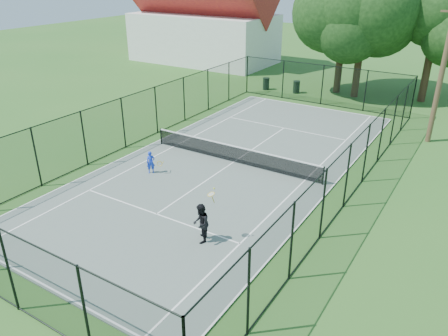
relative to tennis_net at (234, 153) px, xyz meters
The scene contains 13 objects.
ground 0.58m from the tennis_net, ahead, with size 120.00×120.00×0.00m, color #2A5F20.
tennis_court 0.55m from the tennis_net, ahead, with size 11.00×24.00×0.06m, color slate.
tennis_net is the anchor object (origin of this frame).
fence 0.92m from the tennis_net, ahead, with size 13.10×26.10×3.00m.
tree_near_left 17.93m from the tennis_net, 90.52° to the left, with size 7.51×7.51×9.80m.
tree_near_mid 17.20m from the tennis_net, 84.71° to the left, with size 6.34×6.34×8.29m.
tree_near_right 19.70m from the tennis_net, 70.42° to the left, with size 6.26×6.26×8.64m.
building 28.14m from the tennis_net, 127.69° to the left, with size 15.30×8.15×11.87m.
trash_bin_left 15.68m from the tennis_net, 110.74° to the left, with size 0.58×0.58×1.01m.
trash_bin_right 15.27m from the tennis_net, 100.94° to the left, with size 0.58×0.58×1.02m.
utility_pole 12.76m from the tennis_net, 47.26° to the left, with size 1.40×0.30×8.18m.
player_blue 4.43m from the tennis_net, 130.67° to the right, with size 0.83×0.49×1.15m.
player_black 7.55m from the tennis_net, 68.64° to the right, with size 0.89×0.97×2.24m.
Camera 1 is at (10.93, -18.45, 9.68)m, focal length 35.00 mm.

